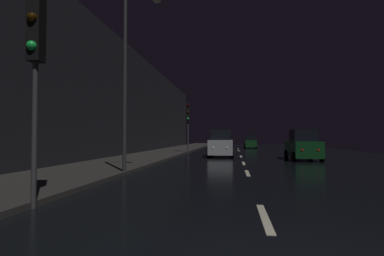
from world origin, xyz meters
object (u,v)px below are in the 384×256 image
object	(u,v)px
car_approaching_headlights	(221,144)
car_parked_right_far	(303,146)
traffic_light_near_left	(35,40)
car_distant_taillights	(250,142)
traffic_light_far_left	(188,116)
streetlamp_overhead	(135,56)

from	to	relation	value
car_approaching_headlights	car_parked_right_far	xyz separation A→B (m)	(5.76, -2.69, -0.04)
traffic_light_near_left	car_distant_taillights	size ratio (longest dim) A/B	1.41
car_approaching_headlights	car_parked_right_far	world-z (taller)	car_approaching_headlights
car_approaching_headlights	traffic_light_near_left	bearing A→B (deg)	-10.79
traffic_light_far_left	car_parked_right_far	xyz separation A→B (m)	(9.14, -7.02, -2.63)
car_parked_right_far	car_distant_taillights	xyz separation A→B (m)	(-2.39, 21.63, -0.12)
traffic_light_far_left	traffic_light_near_left	bearing A→B (deg)	-5.11
traffic_light_near_left	car_parked_right_far	xyz separation A→B (m)	(9.24, 15.54, -2.84)
car_approaching_headlights	car_distant_taillights	xyz separation A→B (m)	(3.37, 18.93, -0.16)
car_parked_right_far	car_distant_taillights	size ratio (longest dim) A/B	1.14
traffic_light_far_left	car_parked_right_far	world-z (taller)	traffic_light_far_left
traffic_light_near_left	car_parked_right_far	world-z (taller)	traffic_light_near_left
traffic_light_far_left	car_approaching_headlights	size ratio (longest dim) A/B	1.12
traffic_light_far_left	car_distant_taillights	size ratio (longest dim) A/B	1.34
streetlamp_overhead	car_approaching_headlights	xyz separation A→B (m)	(3.14, 12.27, -4.03)
traffic_light_near_left	car_approaching_headlights	xyz separation A→B (m)	(3.47, 18.23, -2.80)
car_approaching_headlights	car_distant_taillights	world-z (taller)	car_approaching_headlights
traffic_light_far_left	car_approaching_headlights	world-z (taller)	traffic_light_far_left
traffic_light_far_left	streetlamp_overhead	world-z (taller)	streetlamp_overhead
traffic_light_far_left	streetlamp_overhead	bearing A→B (deg)	-4.04
streetlamp_overhead	car_approaching_headlights	world-z (taller)	streetlamp_overhead
streetlamp_overhead	car_approaching_headlights	bearing A→B (deg)	75.65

